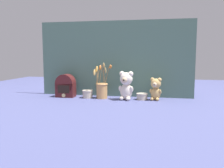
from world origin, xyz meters
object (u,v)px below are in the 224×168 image
Objects in this scene: decorative_tin_tall at (142,96)px; vintage_radio at (66,86)px; teddy_bear_medium at (156,88)px; flower_vase at (102,88)px; decorative_tin_short at (88,94)px; teddy_bear_large at (126,85)px.

vintage_radio is at bearing 179.51° from decorative_tin_tall.
decorative_tin_tall is (-0.12, 0.01, -0.08)m from teddy_bear_medium.
teddy_bear_medium is at bearing -2.71° from decorative_tin_tall.
decorative_tin_tall is at bearing -0.49° from vintage_radio.
flower_vase is 0.15m from decorative_tin_short.
decorative_tin_short is at bearing -179.99° from teddy_bear_medium.
flower_vase is at bearing -1.31° from vintage_radio.
teddy_bear_medium is 0.61× the size of flower_vase.
flower_vase is at bearing 179.56° from teddy_bear_medium.
flower_vase is (-0.23, 0.04, -0.04)m from teddy_bear_large.
flower_vase is 0.36m from vintage_radio.
teddy_bear_medium is 0.92× the size of vintage_radio.
decorative_tin_tall is 1.03× the size of decorative_tin_short.
teddy_bear_medium is at bearing -0.44° from flower_vase.
decorative_tin_tall is at bearing 0.29° from flower_vase.
vintage_radio is (-0.36, 0.01, 0.01)m from flower_vase.
decorative_tin_tall is at bearing 177.29° from teddy_bear_medium.
flower_vase reaches higher than vintage_radio.
decorative_tin_tall is (0.73, -0.01, -0.07)m from vintage_radio.
vintage_radio is 2.21× the size of decorative_tin_short.
teddy_bear_large reaches higher than decorative_tin_tall.
teddy_bear_medium is at bearing 7.58° from teddy_bear_large.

